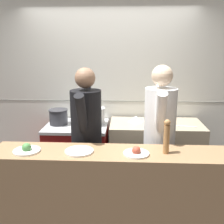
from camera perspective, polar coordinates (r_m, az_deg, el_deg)
ground_plane at (r=3.24m, az=-1.87°, el=-22.92°), size 14.00×14.00×0.00m
wall_back_tiled at (r=3.96m, az=-0.41°, el=4.64°), size 8.00×0.06×2.60m
oven_range at (r=3.87m, az=-7.49°, el=-9.00°), size 0.86×0.71×0.88m
prep_counter at (r=3.83m, az=9.33°, el=-9.08°), size 1.27×0.65×0.92m
pass_counter at (r=2.80m, az=2.38°, el=-17.82°), size 2.62×0.45×0.95m
stock_pot at (r=3.76m, az=-11.57°, el=-0.97°), size 0.27×0.27×0.21m
sauce_pot at (r=3.68m, az=-3.85°, el=-0.82°), size 0.30×0.30×0.24m
mixing_bowl_steel at (r=3.69m, az=5.26°, el=-1.47°), size 0.22×0.22×0.09m
chefs_knife at (r=3.60m, az=14.16°, el=-2.89°), size 0.41×0.09×0.02m
plated_dish_main at (r=2.71m, az=-18.07°, el=-7.77°), size 0.26×0.26×0.09m
plated_dish_appetiser at (r=2.59m, az=-7.14°, el=-8.45°), size 0.28×0.28×0.02m
plated_dish_dessert at (r=2.52m, az=5.30°, el=-8.75°), size 0.25×0.25×0.09m
pepper_mill at (r=2.54m, az=11.80°, el=-5.11°), size 0.06×0.06×0.34m
chef_head_cook at (r=3.05m, az=-5.57°, el=-4.87°), size 0.37×0.76×1.73m
chef_sous at (r=3.07m, az=10.30°, el=-4.64°), size 0.39×0.77×1.76m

